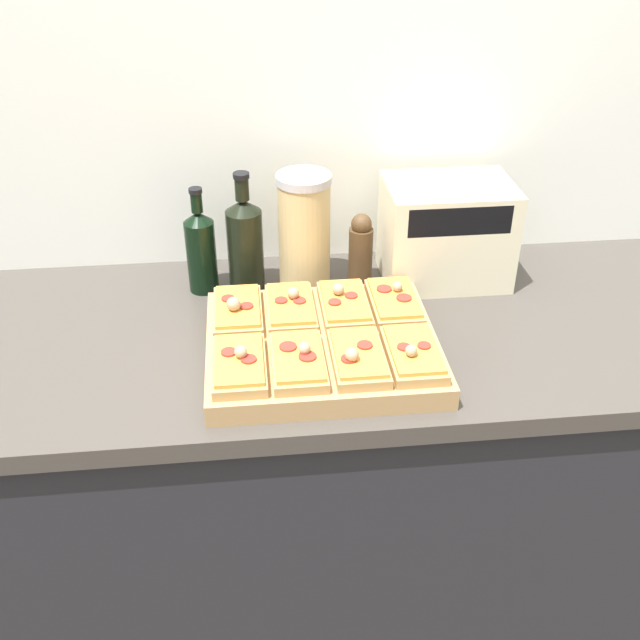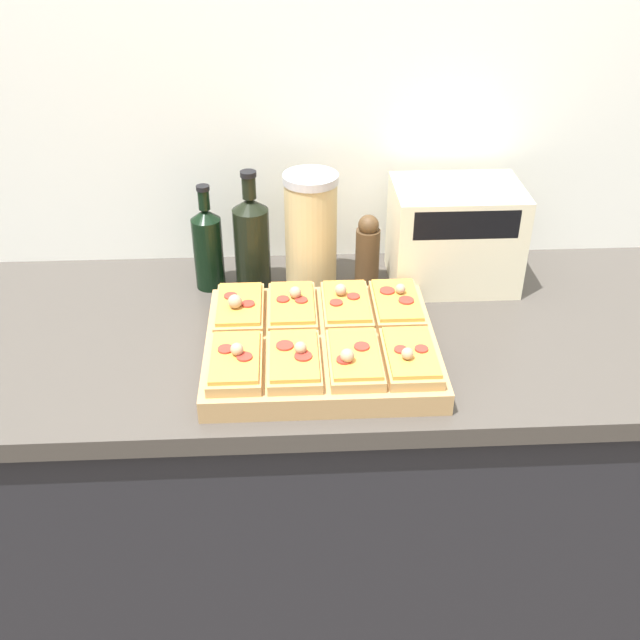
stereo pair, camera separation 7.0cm
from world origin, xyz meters
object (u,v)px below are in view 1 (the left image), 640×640
Objects in this scene: cutting_board at (322,346)px; olive_oil_bottle at (201,249)px; pepper_mill at (361,249)px; toaster_oven at (446,232)px; wine_bottle at (245,242)px; grain_jar_tall at (304,231)px.

olive_oil_bottle is (-0.23, 0.29, 0.08)m from cutting_board.
pepper_mill is 0.55× the size of toaster_oven.
pepper_mill is at bearing 0.00° from wine_bottle.
pepper_mill is at bearing 67.52° from cutting_board.
grain_jar_tall is at bearing 0.00° from wine_bottle.
wine_bottle is 0.26m from pepper_mill.
pepper_mill reaches higher than cutting_board.
pepper_mill is (0.13, 0.00, -0.05)m from grain_jar_tall.
olive_oil_bottle is 0.35m from pepper_mill.
wine_bottle is 0.45m from toaster_oven.
grain_jar_tall is 0.32m from toaster_oven.
grain_jar_tall reaches higher than cutting_board.
cutting_board is 0.43m from toaster_oven.
wine_bottle is at bearing 115.45° from cutting_board.
cutting_board is 0.32m from pepper_mill.
wine_bottle is (-0.14, 0.29, 0.09)m from cutting_board.
olive_oil_bottle is 0.55m from toaster_oven.
pepper_mill is 0.20m from toaster_oven.
olive_oil_bottle is 0.92× the size of grain_jar_tall.
olive_oil_bottle is 0.10m from wine_bottle.
grain_jar_tall is 0.14m from pepper_mill.
toaster_oven is (0.45, -0.00, 0.00)m from wine_bottle.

